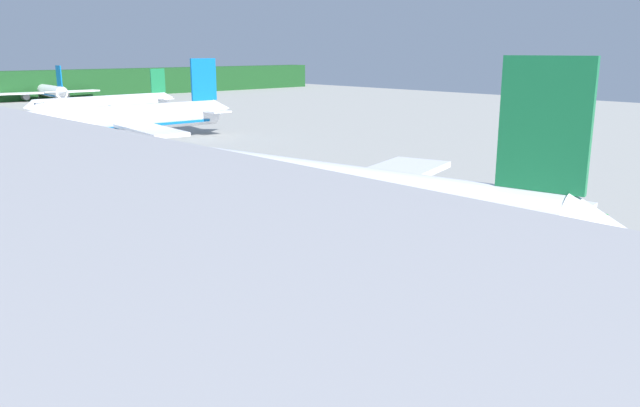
# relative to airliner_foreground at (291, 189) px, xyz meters

# --- Properties ---
(ground) EXTENTS (240.00, 320.00, 0.20)m
(ground) POSITION_rel_airliner_foreground_xyz_m (10.73, 29.00, -3.49)
(ground) COLOR #999993
(airliner_foreground) EXTENTS (34.51, 41.58, 11.90)m
(airliner_foreground) POSITION_rel_airliner_foreground_xyz_m (0.00, 0.00, 0.00)
(airliner_foreground) COLOR silver
(airliner_foreground) RESTS_ON ground
(airliner_mid_apron) EXTENTS (38.30, 31.88, 10.94)m
(airliner_mid_apron) POSITION_rel_airliner_foreground_xyz_m (10.67, 49.05, -0.27)
(airliner_mid_apron) COLOR white
(airliner_mid_apron) RESTS_ON ground
(airliner_far_taxiway) EXTENTS (29.87, 24.82, 8.52)m
(airliner_far_taxiway) POSITION_rel_airliner_foreground_xyz_m (26.07, 83.33, -0.96)
(airliner_far_taxiway) COLOR silver
(airliner_far_taxiway) RESTS_ON ground
(airliner_distant) EXTENTS (25.17, 30.36, 8.66)m
(airliner_distant) POSITION_rel_airliner_foreground_xyz_m (31.96, 128.93, -0.92)
(airliner_distant) COLOR white
(airliner_distant) RESTS_ON ground
(service_truck_fuel) EXTENTS (4.39, 6.60, 2.40)m
(service_truck_fuel) POSITION_rel_airliner_foreground_xyz_m (-0.03, -20.56, -1.99)
(service_truck_fuel) COLOR #2659A5
(service_truck_fuel) RESTS_ON ground
(service_truck_baggage) EXTENTS (2.88, 6.25, 2.81)m
(service_truck_baggage) POSITION_rel_airliner_foreground_xyz_m (11.56, -12.16, -1.83)
(service_truck_baggage) COLOR #338C3F
(service_truck_baggage) RESTS_ON ground
(service_truck_pushback) EXTENTS (5.31, 6.24, 2.64)m
(service_truck_pushback) POSITION_rel_airliner_foreground_xyz_m (2.41, -12.26, -2.21)
(service_truck_pushback) COLOR #2659A5
(service_truck_pushback) RESTS_ON ground
(cargo_container_near) EXTENTS (2.02, 2.02, 2.02)m
(cargo_container_near) POSITION_rel_airliner_foreground_xyz_m (-7.76, -7.17, -2.44)
(cargo_container_near) COLOR #333338
(cargo_container_near) RESTS_ON ground
(cargo_container_mid) EXTENTS (2.08, 2.08, 1.84)m
(cargo_container_mid) POSITION_rel_airliner_foreground_xyz_m (5.61, -9.40, -2.52)
(cargo_container_mid) COLOR #333338
(cargo_container_mid) RESTS_ON ground
(crew_marshaller) EXTENTS (0.51, 0.46, 1.62)m
(crew_marshaller) POSITION_rel_airliner_foreground_xyz_m (-4.90, -11.01, -2.44)
(crew_marshaller) COLOR #191E33
(crew_marshaller) RESTS_ON ground
(crew_loader_left) EXTENTS (0.49, 0.47, 1.77)m
(crew_loader_left) POSITION_rel_airliner_foreground_xyz_m (-7.24, -1.39, -2.34)
(crew_loader_left) COLOR #191E33
(crew_loader_left) RESTS_ON ground
(apron_guide_line) EXTENTS (0.30, 60.00, 0.01)m
(apron_guide_line) POSITION_rel_airliner_foreground_xyz_m (3.46, -4.44, -3.39)
(apron_guide_line) COLOR yellow
(apron_guide_line) RESTS_ON ground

